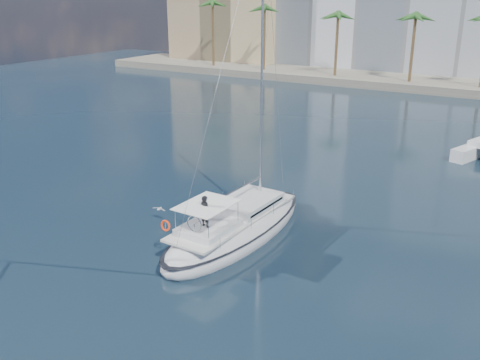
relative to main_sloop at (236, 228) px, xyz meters
The scene contains 7 objects.
ground 1.28m from the main_sloop, 80.25° to the right, with size 160.00×160.00×0.00m, color black.
quay 59.87m from the main_sloop, 89.81° to the left, with size 120.00×14.00×1.20m, color gray.
building_tan_left 80.39m from the main_sloop, 121.63° to the left, with size 22.00×14.00×22.00m, color tan.
palm_left 66.02m from the main_sloop, 121.18° to the left, with size 3.60×3.60×12.30m.
palm_centre 56.71m from the main_sloop, 89.80° to the left, with size 3.60×3.60×12.30m.
main_sloop is the anchor object (origin of this frame).
seagull 5.43m from the main_sloop, behind, with size 0.97×0.41×0.18m.
Camera 1 is at (14.79, -23.31, 13.71)m, focal length 40.00 mm.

